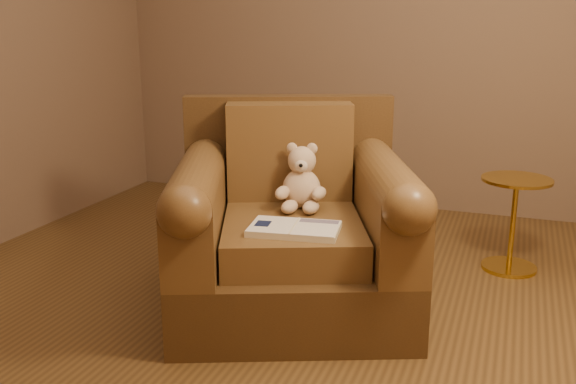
% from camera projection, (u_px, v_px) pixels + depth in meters
% --- Properties ---
extents(floor, '(4.00, 4.00, 0.00)m').
position_uv_depth(floor, '(279.00, 308.00, 3.17)').
color(floor, brown).
rests_on(floor, ground).
extents(armchair, '(1.41, 1.38, 0.99)m').
position_uv_depth(armchair, '(292.00, 231.00, 3.13)').
color(armchair, '#4B3319').
rests_on(armchair, floor).
extents(teddy_bear, '(0.24, 0.28, 0.33)m').
position_uv_depth(teddy_bear, '(301.00, 183.00, 3.17)').
color(teddy_bear, beige).
rests_on(teddy_bear, armchair).
extents(guidebook, '(0.42, 0.29, 0.03)m').
position_uv_depth(guidebook, '(294.00, 229.00, 2.83)').
color(guidebook, beige).
rests_on(guidebook, armchair).
extents(side_table, '(0.38, 0.38, 0.54)m').
position_uv_depth(side_table, '(513.00, 221.00, 3.59)').
color(side_table, gold).
rests_on(side_table, floor).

